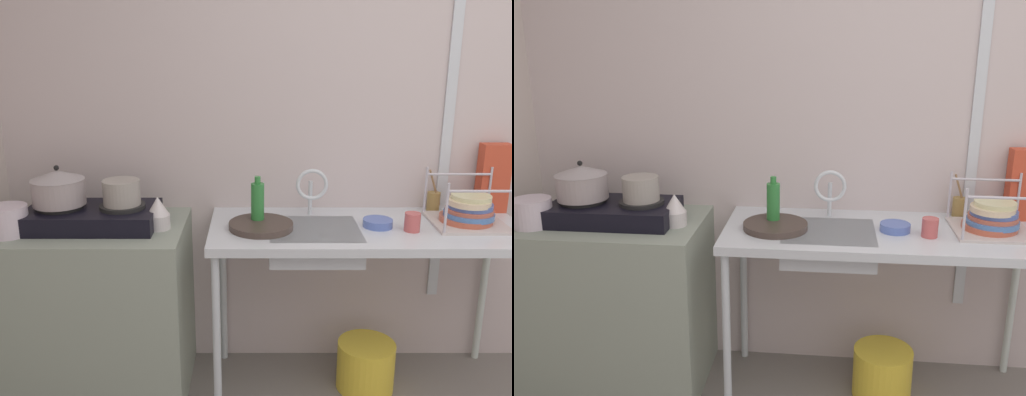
% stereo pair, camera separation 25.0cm
% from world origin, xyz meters
% --- Properties ---
extents(wall_back, '(5.18, 0.10, 2.43)m').
position_xyz_m(wall_back, '(0.00, 1.77, 1.22)').
color(wall_back, beige).
rests_on(wall_back, ground).
extents(wall_metal_strip, '(0.05, 0.01, 1.95)m').
position_xyz_m(wall_metal_strip, '(0.01, 1.71, 1.34)').
color(wall_metal_strip, silver).
extents(counter_concrete, '(0.90, 0.58, 0.85)m').
position_xyz_m(counter_concrete, '(-1.72, 1.43, 0.42)').
color(counter_concrete, gray).
rests_on(counter_concrete, ground).
extents(counter_sink, '(1.45, 0.58, 0.85)m').
position_xyz_m(counter_sink, '(-0.42, 1.43, 0.78)').
color(counter_sink, silver).
rests_on(counter_sink, ground).
extents(stove, '(0.59, 0.34, 0.10)m').
position_xyz_m(stove, '(-1.69, 1.43, 0.90)').
color(stove, black).
rests_on(stove, counter_concrete).
extents(pot_on_left_burner, '(0.24, 0.24, 0.18)m').
position_xyz_m(pot_on_left_burner, '(-1.83, 1.43, 1.03)').
color(pot_on_left_burner, '#9D9091').
rests_on(pot_on_left_burner, stove).
extents(pot_on_right_burner, '(0.17, 0.17, 0.11)m').
position_xyz_m(pot_on_right_burner, '(-1.55, 1.43, 1.01)').
color(pot_on_right_burner, gray).
rests_on(pot_on_right_burner, stove).
extents(pot_beside_stove, '(0.18, 0.18, 0.13)m').
position_xyz_m(pot_beside_stove, '(-2.03, 1.31, 0.91)').
color(pot_beside_stove, silver).
rests_on(pot_beside_stove, counter_concrete).
extents(percolator, '(0.11, 0.11, 0.15)m').
position_xyz_m(percolator, '(-1.38, 1.39, 0.92)').
color(percolator, silver).
rests_on(percolator, counter_concrete).
extents(sink_basin, '(0.41, 0.37, 0.12)m').
position_xyz_m(sink_basin, '(-0.67, 1.39, 0.79)').
color(sink_basin, silver).
rests_on(sink_basin, counter_sink).
extents(faucet, '(0.15, 0.09, 0.24)m').
position_xyz_m(faucet, '(-0.67, 1.55, 1.01)').
color(faucet, silver).
rests_on(faucet, counter_sink).
extents(frying_pan, '(0.29, 0.29, 0.03)m').
position_xyz_m(frying_pan, '(-0.91, 1.39, 0.86)').
color(frying_pan, '#3E322C').
rests_on(frying_pan, counter_sink).
extents(dish_rack, '(0.33, 0.33, 0.24)m').
position_xyz_m(dish_rack, '(0.05, 1.46, 0.91)').
color(dish_rack, '#B6B2BE').
rests_on(dish_rack, counter_sink).
extents(cup_by_rack, '(0.07, 0.07, 0.08)m').
position_xyz_m(cup_by_rack, '(-0.23, 1.36, 0.89)').
color(cup_by_rack, '#BB5352').
rests_on(cup_by_rack, counter_sink).
extents(small_bowl_on_drainboard, '(0.14, 0.14, 0.04)m').
position_xyz_m(small_bowl_on_drainboard, '(-0.37, 1.42, 0.87)').
color(small_bowl_on_drainboard, '#5068B8').
rests_on(small_bowl_on_drainboard, counter_sink).
extents(bottle_by_sink, '(0.06, 0.06, 0.23)m').
position_xyz_m(bottle_by_sink, '(-0.93, 1.44, 0.95)').
color(bottle_by_sink, '#2C7935').
rests_on(bottle_by_sink, counter_sink).
extents(cereal_box, '(0.14, 0.08, 0.34)m').
position_xyz_m(cereal_box, '(0.24, 1.66, 1.02)').
color(cereal_box, '#C24129').
rests_on(cereal_box, counter_sink).
extents(utensil_jar, '(0.07, 0.06, 0.21)m').
position_xyz_m(utensil_jar, '(-0.04, 1.67, 0.90)').
color(utensil_jar, olive).
rests_on(utensil_jar, counter_sink).
extents(bucket_on_floor, '(0.28, 0.28, 0.24)m').
position_xyz_m(bucket_on_floor, '(-0.39, 1.41, 0.12)').
color(bucket_on_floor, yellow).
rests_on(bucket_on_floor, ground).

